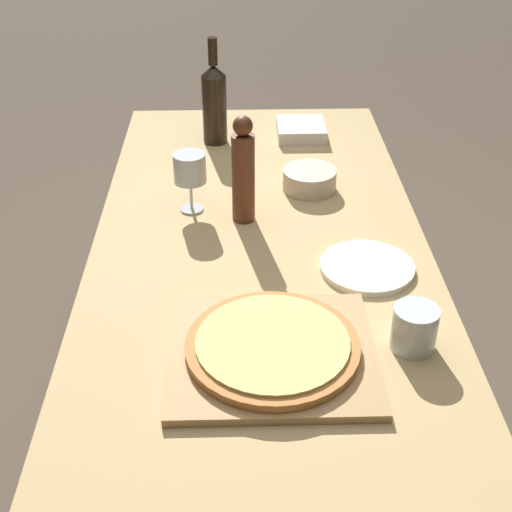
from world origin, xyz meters
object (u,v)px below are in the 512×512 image
pepper_mill (243,172)px  small_bowl (309,180)px  wine_glass (190,170)px  pizza (272,345)px  wine_bottle (214,102)px

pepper_mill → small_bowl: bearing=41.3°
pepper_mill → wine_glass: pepper_mill is taller
wine_glass → pepper_mill: bearing=-21.1°
pepper_mill → small_bowl: size_ratio=1.90×
pepper_mill → small_bowl: 0.26m
wine_glass → small_bowl: size_ratio=1.09×
wine_glass → small_bowl: bearing=18.8°
pizza → small_bowl: 0.71m
pizza → pepper_mill: (-0.05, 0.53, 0.10)m
pepper_mill → small_bowl: pepper_mill is taller
wine_glass → small_bowl: 0.35m
wine_bottle → pepper_mill: bearing=-80.5°
pepper_mill → wine_glass: (-0.13, 0.05, -0.02)m
pizza → wine_bottle: size_ratio=1.04×
wine_glass → small_bowl: (0.32, 0.11, -0.09)m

